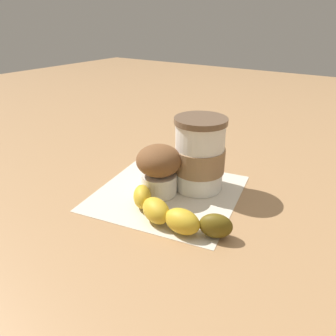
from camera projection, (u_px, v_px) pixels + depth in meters
ground_plane at (168, 193)px, 0.60m from camera, size 3.00×3.00×0.00m
paper_napkin at (168, 192)px, 0.60m from camera, size 0.29×0.29×0.00m
coffee_cup at (199, 155)px, 0.59m from camera, size 0.09×0.09×0.14m
muffin at (159, 168)px, 0.58m from camera, size 0.08×0.08×0.09m
banana at (172, 213)px, 0.50m from camera, size 0.08×0.20×0.04m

